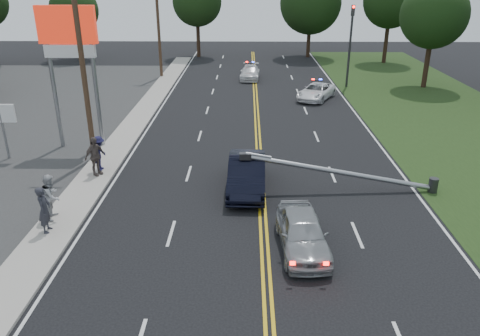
{
  "coord_description": "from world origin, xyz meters",
  "views": [
    {
      "loc": [
        -0.69,
        -12.12,
        9.62
      ],
      "look_at": [
        -0.99,
        6.73,
        1.7
      ],
      "focal_mm": 35.0,
      "sensor_mm": 36.0,
      "label": 1
    }
  ],
  "objects_px": {
    "utility_pole_far": "(158,24)",
    "bystander_a": "(44,210)",
    "bystander_b": "(51,196)",
    "traffic_signal": "(350,39)",
    "bystander_d": "(95,156)",
    "utility_pole_mid": "(83,67)",
    "bystander_c": "(99,153)",
    "fallen_streetlight": "(351,174)",
    "crashed_sedan": "(247,174)",
    "pylon_sign": "(69,44)",
    "waiting_sedan": "(302,232)",
    "small_sign": "(1,118)",
    "emergency_a": "(316,92)",
    "emergency_b": "(250,72)"
  },
  "relations": [
    {
      "from": "utility_pole_far",
      "to": "bystander_a",
      "type": "relative_size",
      "value": 5.25
    },
    {
      "from": "bystander_b",
      "to": "traffic_signal",
      "type": "bearing_deg",
      "value": -36.85
    },
    {
      "from": "traffic_signal",
      "to": "bystander_d",
      "type": "relative_size",
      "value": 3.53
    },
    {
      "from": "utility_pole_mid",
      "to": "bystander_c",
      "type": "distance_m",
      "value": 4.54
    },
    {
      "from": "fallen_streetlight",
      "to": "crashed_sedan",
      "type": "height_order",
      "value": "fallen_streetlight"
    },
    {
      "from": "bystander_a",
      "to": "pylon_sign",
      "type": "bearing_deg",
      "value": 6.17
    },
    {
      "from": "bystander_b",
      "to": "bystander_d",
      "type": "distance_m",
      "value": 4.49
    },
    {
      "from": "fallen_streetlight",
      "to": "waiting_sedan",
      "type": "height_order",
      "value": "fallen_streetlight"
    },
    {
      "from": "small_sign",
      "to": "traffic_signal",
      "type": "distance_m",
      "value": 28.72
    },
    {
      "from": "traffic_signal",
      "to": "bystander_d",
      "type": "xyz_separation_m",
      "value": [
        -16.6,
        -20.47,
        -3.09
      ]
    },
    {
      "from": "traffic_signal",
      "to": "bystander_c",
      "type": "bearing_deg",
      "value": -129.94
    },
    {
      "from": "waiting_sedan",
      "to": "emergency_a",
      "type": "relative_size",
      "value": 0.93
    },
    {
      "from": "utility_pole_mid",
      "to": "emergency_a",
      "type": "bearing_deg",
      "value": 43.64
    },
    {
      "from": "small_sign",
      "to": "emergency_b",
      "type": "bearing_deg",
      "value": 57.45
    },
    {
      "from": "fallen_streetlight",
      "to": "bystander_a",
      "type": "height_order",
      "value": "bystander_a"
    },
    {
      "from": "waiting_sedan",
      "to": "bystander_d",
      "type": "height_order",
      "value": "bystander_d"
    },
    {
      "from": "pylon_sign",
      "to": "waiting_sedan",
      "type": "relative_size",
      "value": 1.9
    },
    {
      "from": "bystander_c",
      "to": "fallen_streetlight",
      "type": "bearing_deg",
      "value": -93.5
    },
    {
      "from": "small_sign",
      "to": "utility_pole_far",
      "type": "relative_size",
      "value": 0.31
    },
    {
      "from": "small_sign",
      "to": "bystander_a",
      "type": "relative_size",
      "value": 1.63
    },
    {
      "from": "utility_pole_mid",
      "to": "emergency_b",
      "type": "relative_size",
      "value": 2.28
    },
    {
      "from": "traffic_signal",
      "to": "crashed_sedan",
      "type": "relative_size",
      "value": 1.43
    },
    {
      "from": "crashed_sedan",
      "to": "bystander_a",
      "type": "bearing_deg",
      "value": -150.48
    },
    {
      "from": "waiting_sedan",
      "to": "bystander_a",
      "type": "height_order",
      "value": "bystander_a"
    },
    {
      "from": "emergency_b",
      "to": "traffic_signal",
      "type": "bearing_deg",
      "value": -17.1
    },
    {
      "from": "traffic_signal",
      "to": "bystander_b",
      "type": "distance_m",
      "value": 30.37
    },
    {
      "from": "small_sign",
      "to": "waiting_sedan",
      "type": "relative_size",
      "value": 0.73
    },
    {
      "from": "small_sign",
      "to": "emergency_b",
      "type": "distance_m",
      "value": 25.25
    },
    {
      "from": "pylon_sign",
      "to": "bystander_c",
      "type": "bearing_deg",
      "value": -59.96
    },
    {
      "from": "bystander_b",
      "to": "bystander_d",
      "type": "xyz_separation_m",
      "value": [
        0.45,
        4.47,
        0.04
      ]
    },
    {
      "from": "emergency_b",
      "to": "bystander_b",
      "type": "distance_m",
      "value": 29.38
    },
    {
      "from": "fallen_streetlight",
      "to": "bystander_a",
      "type": "relative_size",
      "value": 4.91
    },
    {
      "from": "traffic_signal",
      "to": "utility_pole_mid",
      "type": "distance_m",
      "value": 25.12
    },
    {
      "from": "emergency_a",
      "to": "waiting_sedan",
      "type": "bearing_deg",
      "value": -71.54
    },
    {
      "from": "bystander_d",
      "to": "emergency_a",
      "type": "bearing_deg",
      "value": -7.3
    },
    {
      "from": "utility_pole_far",
      "to": "crashed_sedan",
      "type": "bearing_deg",
      "value": -71.78
    },
    {
      "from": "crashed_sedan",
      "to": "waiting_sedan",
      "type": "distance_m",
      "value": 5.61
    },
    {
      "from": "pylon_sign",
      "to": "bystander_a",
      "type": "relative_size",
      "value": 4.2
    },
    {
      "from": "utility_pole_mid",
      "to": "emergency_a",
      "type": "relative_size",
      "value": 2.2
    },
    {
      "from": "traffic_signal",
      "to": "utility_pole_far",
      "type": "distance_m",
      "value": 17.97
    },
    {
      "from": "pylon_sign",
      "to": "fallen_streetlight",
      "type": "distance_m",
      "value": 16.66
    },
    {
      "from": "crashed_sedan",
      "to": "bystander_d",
      "type": "bearing_deg",
      "value": 171.13
    },
    {
      "from": "small_sign",
      "to": "bystander_d",
      "type": "bearing_deg",
      "value": -23.5
    },
    {
      "from": "small_sign",
      "to": "bystander_c",
      "type": "bearing_deg",
      "value": -17.68
    },
    {
      "from": "bystander_b",
      "to": "small_sign",
      "type": "bearing_deg",
      "value": 34.58
    },
    {
      "from": "crashed_sedan",
      "to": "bystander_c",
      "type": "relative_size",
      "value": 2.71
    },
    {
      "from": "crashed_sedan",
      "to": "utility_pole_far",
      "type": "bearing_deg",
      "value": 109.51
    },
    {
      "from": "emergency_a",
      "to": "emergency_b",
      "type": "xyz_separation_m",
      "value": [
        -5.36,
        7.78,
        0.0
      ]
    },
    {
      "from": "fallen_streetlight",
      "to": "emergency_b",
      "type": "relative_size",
      "value": 2.13
    },
    {
      "from": "traffic_signal",
      "to": "emergency_b",
      "type": "bearing_deg",
      "value": 159.69
    }
  ]
}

